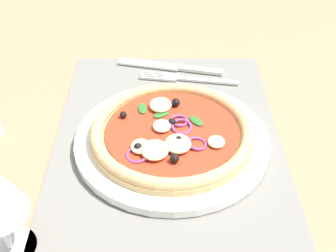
% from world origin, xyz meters
% --- Properties ---
extents(ground_plane, '(1.90, 1.40, 0.02)m').
position_xyz_m(ground_plane, '(0.00, 0.00, -0.01)').
color(ground_plane, '#9E7A56').
extents(placemat, '(0.48, 0.35, 0.00)m').
position_xyz_m(placemat, '(0.00, 0.00, 0.00)').
color(placemat, slate).
rests_on(placemat, ground_plane).
extents(plate, '(0.29, 0.29, 0.01)m').
position_xyz_m(plate, '(-0.02, -0.01, 0.01)').
color(plate, silver).
rests_on(plate, placemat).
extents(pizza, '(0.24, 0.24, 0.03)m').
position_xyz_m(pizza, '(-0.02, -0.00, 0.03)').
color(pizza, tan).
rests_on(pizza, plate).
extents(fork, '(0.05, 0.18, 0.00)m').
position_xyz_m(fork, '(0.16, -0.03, 0.01)').
color(fork, silver).
rests_on(fork, placemat).
extents(knife, '(0.06, 0.20, 0.01)m').
position_xyz_m(knife, '(0.20, -0.00, 0.01)').
color(knife, silver).
rests_on(knife, placemat).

